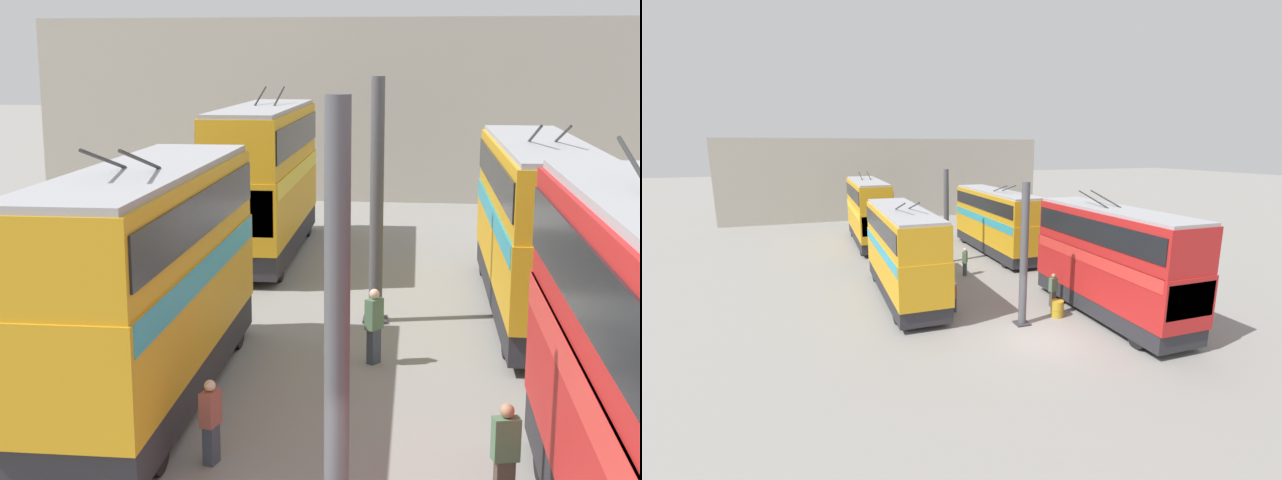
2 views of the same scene
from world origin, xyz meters
The scene contains 9 objects.
depot_back_wall centered at (33.91, 0.00, 4.48)m, with size 0.50×36.00×8.95m.
support_column_near centered at (1.73, 0.00, 3.17)m, with size 0.65×0.65×6.58m.
support_column_far centered at (13.32, 0.00, 3.17)m, with size 0.65×0.65×6.58m.
bus_left_far centered at (14.68, -4.38, 2.75)m, with size 11.28×2.54×5.45m.
bus_right_near centered at (7.13, 4.38, 2.79)m, with size 9.85×2.54×5.52m.
bus_right_far centered at (21.19, 4.38, 3.06)m, with size 10.45×2.54×5.99m.
person_by_right_row centered at (4.28, 2.45, 0.81)m, with size 0.47×0.34×1.56m.
person_by_left_row centered at (3.24, -2.54, 0.94)m, with size 0.33×0.46×1.76m.
person_aisle_midway centered at (9.87, -0.13, 0.96)m, with size 0.48×0.44×1.80m.
Camera 1 is at (-10.08, -1.07, 7.06)m, focal length 50.00 mm.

